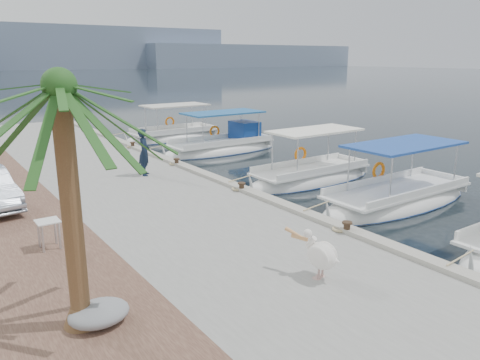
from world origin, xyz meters
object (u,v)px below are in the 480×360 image
fishing_caique_c (310,179)px  pelican (320,254)px  date_palm (59,88)px  fishing_caique_b (397,201)px  fishing_caique_d (222,148)px  fishing_caique_e (174,138)px  fisherman (144,152)px

fishing_caique_c → pelican: 10.04m
pelican → date_palm: 6.15m
fishing_caique_b → fishing_caique_d: bearing=89.5°
fishing_caique_b → fishing_caique_e: bearing=90.9°
fishing_caique_d → fisherman: (-6.54, -4.35, 1.26)m
fishing_caique_c → fishing_caique_e: (0.09, 12.82, -0.00)m
fishing_caique_c → date_palm: date_palm is taller
fishing_caique_e → fisherman: size_ratio=3.57×
fishing_caique_b → fishing_caique_c: same height
fishing_caique_b → date_palm: (-11.91, -2.18, 4.57)m
fishing_caique_b → fishing_caique_c: bearing=95.1°
fishing_caique_e → date_palm: date_palm is taller
fishing_caique_b → fishing_caique_c: size_ratio=1.11×
pelican → date_palm: date_palm is taller
fishing_caique_d → date_palm: 18.96m
fishing_caique_c → date_palm: size_ratio=1.28×
fishing_caique_b → pelican: size_ratio=5.45×
pelican → fishing_caique_d: bearing=64.5°
fishing_caique_e → pelican: fishing_caique_e is taller
fishing_caique_e → fishing_caique_c: bearing=-90.4°
fishing_caique_e → date_palm: size_ratio=1.32×
fisherman → date_palm: bearing=178.5°
fishing_caique_d → date_palm: size_ratio=1.42×
pelican → date_palm: size_ratio=0.26×
fishing_caique_b → date_palm: bearing=-169.6°
fishing_caique_b → pelican: bearing=-155.1°
pelican → fishing_caique_e: bearing=71.4°
fishing_caique_e → date_palm: (-11.63, -19.12, 4.57)m
fishing_caique_c → fisherman: (-6.07, 3.30, 1.32)m
fishing_caique_c → pelican: (-6.72, -7.41, 0.91)m
fishing_caique_b → fishing_caique_c: (-0.37, 4.12, 0.00)m
fishing_caique_b → fishing_caique_d: size_ratio=1.00×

